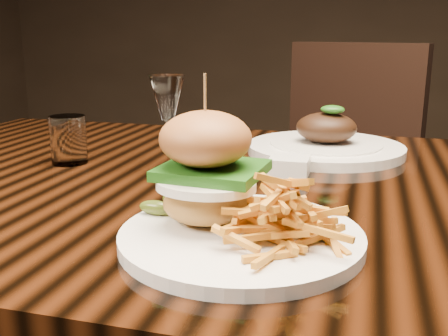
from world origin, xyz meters
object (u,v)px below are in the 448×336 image
(dining_table, at_px, (279,228))
(far_dish, at_px, (326,144))
(wine_glass, at_px, (168,102))
(chair_far, at_px, (336,173))
(burger_plate, at_px, (238,201))

(dining_table, bearing_deg, far_dish, 77.86)
(wine_glass, relative_size, far_dish, 0.53)
(dining_table, bearing_deg, chair_far, 87.48)
(far_dish, distance_m, chair_far, 0.69)
(burger_plate, relative_size, chair_far, 0.29)
(wine_glass, bearing_deg, far_dish, 39.79)
(wine_glass, bearing_deg, chair_far, 74.54)
(wine_glass, height_order, chair_far, chair_far)
(dining_table, distance_m, chair_far, 0.90)
(burger_plate, relative_size, far_dish, 0.91)
(wine_glass, xyz_separation_m, far_dish, (0.25, 0.21, -0.10))
(burger_plate, xyz_separation_m, chair_far, (0.05, 1.14, -0.26))
(burger_plate, bearing_deg, wine_glass, 141.29)
(wine_glass, distance_m, far_dish, 0.34)
(wine_glass, distance_m, chair_far, 0.95)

